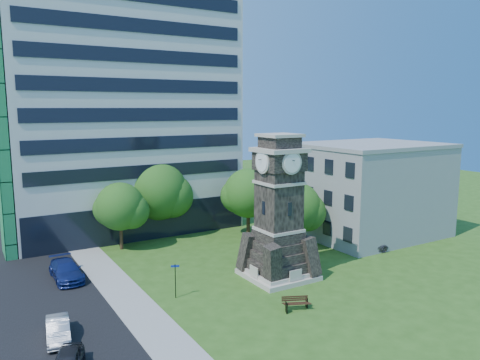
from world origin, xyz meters
TOP-DOWN VIEW (x-y plane):
  - ground at (0.00, 0.00)m, footprint 160.00×160.00m
  - sidewalk at (-9.50, 5.00)m, footprint 3.00×70.00m
  - street at (-18.00, 5.00)m, footprint 14.00×80.00m
  - clock_tower at (3.00, 2.00)m, footprint 5.40×5.40m
  - office_tall at (-3.20, 25.84)m, footprint 26.20×15.11m
  - office_low at (19.97, 8.00)m, footprint 15.20×12.20m
  - car_street_mid at (-15.16, 0.15)m, footprint 1.87×4.05m
  - car_street_north at (-12.66, 10.68)m, footprint 2.22×5.38m
  - car_east_lot at (14.76, 2.99)m, footprint 4.52×2.45m
  - park_bench at (0.26, -4.05)m, footprint 1.93×0.52m
  - street_sign at (-6.31, 2.34)m, footprint 0.64×0.06m
  - tree_nw at (-6.04, 16.68)m, footprint 5.37×4.88m
  - tree_nc at (-0.90, 19.39)m, footprint 7.20×6.54m
  - tree_ne at (7.77, 14.32)m, footprint 6.09×5.54m
  - tree_east at (9.35, 7.84)m, footprint 5.84×5.31m

SIDE VIEW (x-z plane):
  - ground at x=0.00m, z-range 0.00..0.00m
  - street at x=-18.00m, z-range 0.00..0.02m
  - sidewalk at x=-9.50m, z-range 0.00..0.06m
  - park_bench at x=0.26m, z-range 0.03..1.03m
  - car_east_lot at x=14.76m, z-range 0.00..1.20m
  - car_street_mid at x=-15.16m, z-range 0.00..1.29m
  - car_street_north at x=-12.66m, z-range 0.00..1.55m
  - street_sign at x=-6.31m, z-range 0.34..3.01m
  - tree_east at x=9.35m, z-range 0.63..7.56m
  - tree_nw at x=-6.04m, z-range 0.83..7.74m
  - tree_ne at x=7.77m, z-range 0.87..8.53m
  - tree_nc at x=-0.90m, z-range 0.73..9.15m
  - office_low at x=19.97m, z-range 0.01..10.41m
  - clock_tower at x=3.00m, z-range -0.83..11.39m
  - office_tall at x=-3.20m, z-range -0.08..28.52m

